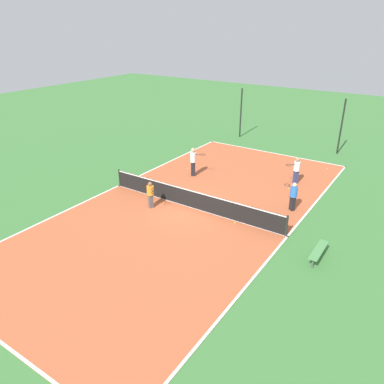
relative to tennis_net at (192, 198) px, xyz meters
The scene contains 14 objects.
ground_plane 0.54m from the tennis_net, ahead, with size 80.00×80.00×0.00m, color #3D7538.
court_surface 0.53m from the tennis_net, ahead, with size 10.40×21.35×0.02m.
tennis_net is the anchor object (origin of this frame).
bench 6.86m from the tennis_net, ahead, with size 0.36×1.68×0.45m.
player_center_orange 2.13m from the tennis_net, 146.98° to the right, with size 0.97×0.76×1.41m.
player_near_blue 5.10m from the tennis_net, 30.60° to the left, with size 0.96×0.80×1.51m.
player_near_white 6.90m from the tennis_net, 61.07° to the left, with size 0.81×0.95×1.61m.
player_far_white 4.43m from the tennis_net, 122.66° to the left, with size 0.95×0.82×1.79m.
tennis_ball_midcourt 5.45m from the tennis_net, 126.75° to the left, with size 0.07×0.07×0.07m, color #CCE033.
tennis_ball_left_sideline 6.03m from the tennis_net, 56.05° to the left, with size 0.07×0.07×0.07m, color #CCE033.
tennis_ball_near_net 2.70m from the tennis_net, ahead, with size 0.07×0.07×0.07m, color #CCE033.
tennis_ball_right_alley 10.38m from the tennis_net, 65.53° to the left, with size 0.07×0.07×0.07m, color #CCE033.
fence_post_back_left 13.81m from the tennis_net, 106.79° to the left, with size 0.12×0.12×3.96m.
fence_post_back_right 13.81m from the tennis_net, 73.21° to the left, with size 0.12×0.12×3.96m.
Camera 1 is at (9.57, -14.37, 8.78)m, focal length 35.00 mm.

